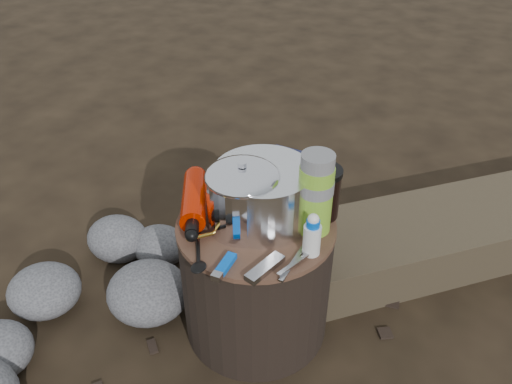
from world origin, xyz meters
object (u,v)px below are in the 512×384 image
at_px(camping_pot, 243,197).
at_px(fuel_bottle, 194,199).
at_px(thermos, 315,194).
at_px(travel_mug, 322,193).
at_px(stump, 256,277).

bearing_deg(camping_pot, fuel_bottle, 177.71).
relative_size(fuel_bottle, thermos, 1.27).
height_order(camping_pot, fuel_bottle, camping_pot).
distance_m(camping_pot, fuel_bottle, 0.16).
distance_m(fuel_bottle, thermos, 0.33).
bearing_deg(fuel_bottle, travel_mug, -6.79).
height_order(thermos, travel_mug, thermos).
distance_m(stump, thermos, 0.33).
xyz_separation_m(thermos, travel_mug, (-0.00, 0.06, -0.04)).
height_order(fuel_bottle, travel_mug, travel_mug).
bearing_deg(thermos, camping_pot, -158.57).
height_order(stump, fuel_bottle, fuel_bottle).
bearing_deg(stump, camping_pot, -143.79).
height_order(stump, camping_pot, camping_pot).
bearing_deg(travel_mug, thermos, -87.55).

